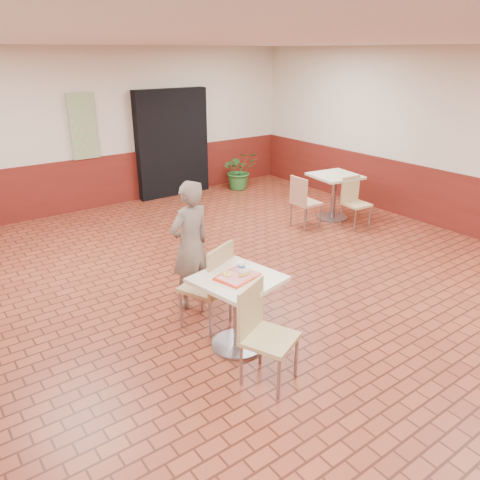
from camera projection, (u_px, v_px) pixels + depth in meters
room_shell at (285, 183)px, 5.33m from camera, size 8.01×10.01×3.01m
wainscot_band at (282, 263)px, 5.70m from camera, size 8.00×10.00×1.00m
corridor_doorway at (172, 143)px, 9.78m from camera, size 1.60×0.22×2.20m
promo_poster at (83, 126)px, 8.64m from camera, size 0.50×0.03×1.20m
main_table at (237, 301)px, 4.75m from camera, size 0.76×0.76×0.81m
chair_main_front at (262, 329)px, 4.28m from camera, size 0.59×0.59×0.97m
chair_main_back at (211, 282)px, 5.10m from camera, size 0.61×0.61×1.01m
customer at (190, 245)px, 5.49m from camera, size 0.63×0.47×1.56m
serving_tray at (237, 276)px, 4.65m from camera, size 0.40×0.31×0.02m
ring_donut at (227, 274)px, 4.64m from camera, size 0.09×0.09×0.03m
long_john_donut at (244, 273)px, 4.64m from camera, size 0.16×0.10×0.05m
paper_cup at (241, 266)px, 4.73m from camera, size 0.08×0.08×0.10m
second_table at (334, 189)px, 8.52m from camera, size 0.78×0.78×0.83m
chair_second_left at (303, 199)px, 8.11m from camera, size 0.43×0.43×0.91m
chair_second_front at (354, 199)px, 8.18m from camera, size 0.44×0.44×0.88m
potted_plant at (239, 170)px, 10.44m from camera, size 0.94×0.87×0.85m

